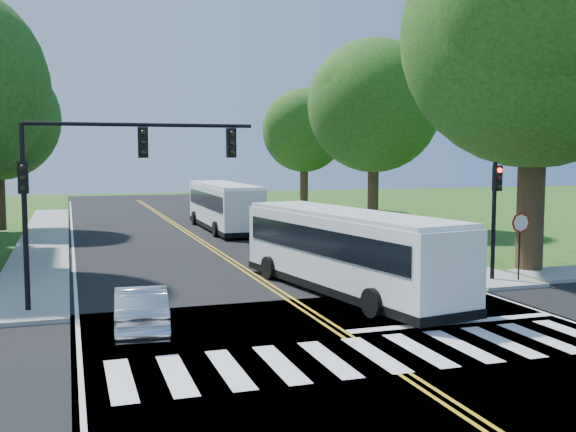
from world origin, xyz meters
name	(u,v)px	position (x,y,z in m)	size (l,w,h in m)	color
ground	(366,349)	(0.00, 0.00, 0.00)	(140.00, 140.00, 0.00)	#204812
road	(215,251)	(0.00, 18.00, 0.01)	(14.00, 96.00, 0.01)	black
cross_road	(366,349)	(0.00, 0.00, 0.01)	(60.00, 12.00, 0.01)	black
center_line	(200,241)	(0.00, 22.00, 0.01)	(0.36, 70.00, 0.01)	gold
edge_line_w	(73,246)	(-6.80, 22.00, 0.01)	(0.12, 70.00, 0.01)	silver
edge_line_e	(315,236)	(6.80, 22.00, 0.01)	(0.12, 70.00, 0.01)	silver
crosswalk	(375,354)	(0.00, -0.50, 0.02)	(12.60, 3.00, 0.01)	silver
stop_bar	(454,322)	(3.50, 1.60, 0.02)	(6.60, 0.40, 0.01)	silver
sidewalk_nw	(44,239)	(-8.30, 25.00, 0.07)	(2.60, 40.00, 0.15)	gray
sidewalk_ne	(320,229)	(8.30, 25.00, 0.07)	(2.60, 40.00, 0.15)	gray
tree_ne_big	(536,34)	(11.00, 8.00, 9.62)	(10.80, 10.80, 14.91)	#312313
tree_east_mid	(374,106)	(11.50, 24.00, 7.86)	(8.40, 8.40, 11.93)	#312313
tree_east_far	(304,130)	(12.50, 40.00, 6.86)	(7.20, 7.20, 10.34)	#312313
signal_nw	(105,169)	(-5.86, 6.43, 4.38)	(7.15, 0.46, 5.66)	black
signal_ne	(495,205)	(8.20, 6.44, 2.96)	(0.30, 0.46, 4.40)	black
stop_sign	(520,230)	(9.00, 5.98, 2.03)	(0.76, 0.08, 2.53)	black
bus_lead	(346,250)	(2.17, 6.40, 1.52)	(4.25, 11.33, 2.87)	white
bus_follow	(224,205)	(2.46, 26.94, 1.58)	(2.84, 11.47, 2.96)	white
hatchback	(141,309)	(-5.15, 3.33, 0.65)	(1.36, 3.90, 1.28)	#B5B7BC
suv	(406,265)	(5.24, 7.76, 0.63)	(2.04, 4.42, 1.23)	silver
dark_sedan	(305,230)	(5.53, 20.07, 0.65)	(1.79, 4.41, 1.28)	black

